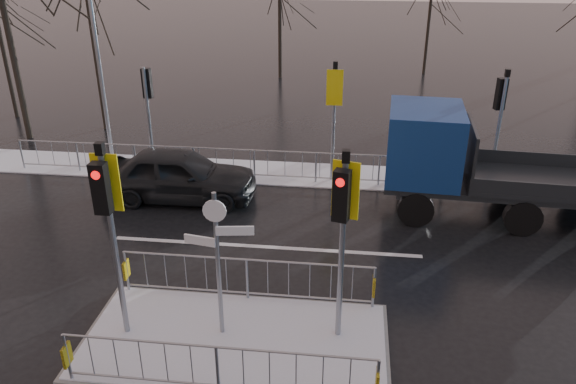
# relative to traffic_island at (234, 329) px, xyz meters

# --- Properties ---
(ground) EXTENTS (120.00, 120.00, 0.00)m
(ground) POSITION_rel_traffic_island_xyz_m (0.01, -0.01, -0.39)
(ground) COLOR black
(ground) RESTS_ON ground
(snow_verge) EXTENTS (30.00, 2.00, 0.04)m
(snow_verge) POSITION_rel_traffic_island_xyz_m (0.01, 8.59, -0.37)
(snow_verge) COLOR silver
(snow_verge) RESTS_ON ground
(lane_markings) EXTENTS (8.00, 11.38, 0.01)m
(lane_markings) POSITION_rel_traffic_island_xyz_m (0.01, -0.34, -0.39)
(lane_markings) COLOR silver
(lane_markings) RESTS_ON ground
(traffic_island) EXTENTS (6.00, 3.04, 4.15)m
(traffic_island) POSITION_rel_traffic_island_xyz_m (0.00, 0.00, 0.00)
(traffic_island) COLOR slate
(traffic_island) RESTS_ON ground
(far_kerb_fixtures) EXTENTS (18.00, 0.65, 3.83)m
(far_kerb_fixtures) POSITION_rel_traffic_island_xyz_m (0.31, 8.08, 0.63)
(far_kerb_fixtures) COLOR gray
(far_kerb_fixtures) RESTS_ON ground
(car_far_lane) EXTENTS (4.65, 1.95, 1.57)m
(car_far_lane) POSITION_rel_traffic_island_xyz_m (-2.98, 6.35, 0.39)
(car_far_lane) COLOR black
(car_far_lane) RESTS_ON ground
(flatbed_truck) EXTENTS (6.72, 2.83, 3.05)m
(flatbed_truck) POSITION_rel_traffic_island_xyz_m (5.05, 6.44, 1.23)
(flatbed_truck) COLOR black
(flatbed_truck) RESTS_ON ground
(street_lamp_left) EXTENTS (1.25, 0.18, 8.20)m
(street_lamp_left) POSITION_rel_traffic_island_xyz_m (-6.42, 9.49, 4.10)
(street_lamp_left) COLOR gray
(street_lamp_left) RESTS_ON ground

